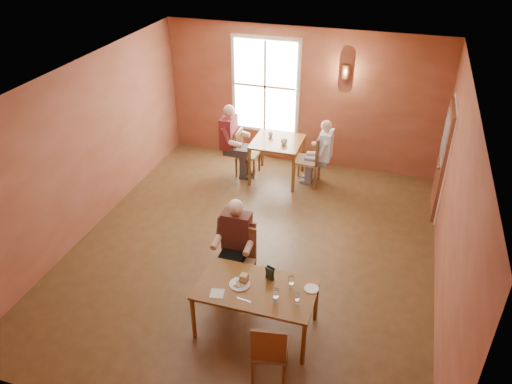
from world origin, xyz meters
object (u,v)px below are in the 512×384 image
(diner_main, at_px, (236,256))
(chair_diner_maroon, at_px, (248,153))
(main_table, at_px, (256,308))
(chair_empty, at_px, (270,348))
(chair_diner_main, at_px, (237,264))
(diner_white, at_px, (309,154))
(second_table, at_px, (277,160))
(diner_maroon, at_px, (246,142))
(chair_diner_white, at_px, (308,159))

(diner_main, distance_m, chair_diner_maroon, 3.78)
(main_table, xyz_separation_m, chair_diner_maroon, (-1.50, 4.25, 0.12))
(main_table, bearing_deg, diner_main, 128.88)
(diner_main, height_order, chair_empty, diner_main)
(chair_diner_main, relative_size, chair_diner_maroon, 1.08)
(diner_white, bearing_deg, chair_diner_maroon, 90.00)
(chair_diner_main, relative_size, second_table, 1.07)
(chair_diner_main, height_order, diner_maroon, diner_maroon)
(chair_diner_white, distance_m, chair_diner_maroon, 1.30)
(main_table, height_order, diner_main, diner_main)
(diner_white, relative_size, diner_maroon, 0.89)
(second_table, distance_m, diner_maroon, 0.75)
(chair_diner_white, bearing_deg, chair_diner_main, 175.27)
(main_table, distance_m, chair_diner_main, 0.84)
(chair_empty, bearing_deg, diner_main, 115.15)
(chair_diner_white, xyz_separation_m, chair_diner_maroon, (-1.30, 0.00, -0.06))
(chair_empty, height_order, diner_white, diner_white)
(chair_diner_main, height_order, second_table, chair_diner_main)
(main_table, bearing_deg, chair_diner_main, 127.57)
(second_table, xyz_separation_m, diner_maroon, (-0.68, 0.00, 0.32))
(diner_white, xyz_separation_m, chair_diner_maroon, (-1.33, 0.00, -0.19))
(chair_diner_main, xyz_separation_m, chair_empty, (0.90, -1.35, -0.05))
(diner_white, bearing_deg, main_table, -177.69)
(diner_maroon, bearing_deg, chair_empty, 21.31)
(chair_diner_maroon, bearing_deg, second_table, 90.00)
(chair_diner_white, xyz_separation_m, diner_maroon, (-1.33, 0.00, 0.21))
(chair_diner_main, distance_m, diner_main, 0.18)
(chair_diner_maroon, xyz_separation_m, diner_maroon, (-0.03, 0.00, 0.27))
(second_table, bearing_deg, diner_main, -84.47)
(diner_main, relative_size, second_table, 1.42)
(diner_main, xyz_separation_m, chair_empty, (0.90, -1.32, -0.23))
(second_table, xyz_separation_m, diner_white, (0.68, 0.00, 0.24))
(chair_diner_main, distance_m, second_table, 3.62)
(chair_diner_maroon, bearing_deg, chair_diner_main, 15.54)
(chair_diner_white, height_order, chair_diner_maroon, chair_diner_white)
(chair_empty, distance_m, second_table, 5.11)
(chair_diner_main, height_order, diner_white, diner_white)
(chair_diner_main, xyz_separation_m, diner_main, (-0.00, -0.03, 0.18))
(chair_diner_main, distance_m, diner_white, 3.62)
(main_table, distance_m, diner_white, 4.27)
(diner_maroon, bearing_deg, main_table, 19.81)
(main_table, relative_size, chair_diner_white, 1.45)
(second_table, height_order, chair_diner_white, chair_diner_white)
(chair_empty, bearing_deg, chair_diner_main, 114.55)
(diner_main, height_order, diner_maroon, diner_maroon)
(second_table, bearing_deg, diner_maroon, 180.00)
(second_table, bearing_deg, chair_diner_main, -84.42)
(chair_diner_maroon, bearing_deg, diner_white, 90.00)
(chair_empty, bearing_deg, main_table, 110.61)
(chair_diner_white, relative_size, chair_diner_maroon, 1.11)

